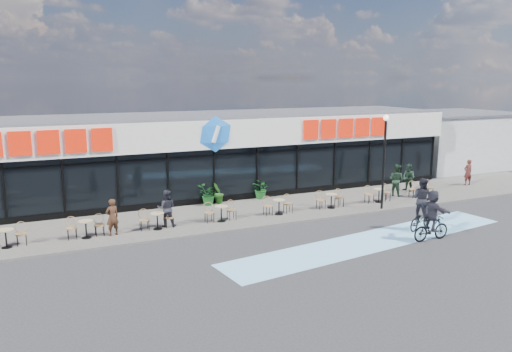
# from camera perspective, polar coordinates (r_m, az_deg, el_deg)

# --- Properties ---
(ground) EXTENTS (120.00, 120.00, 0.00)m
(ground) POSITION_cam_1_polar(r_m,az_deg,el_deg) (20.68, 1.75, -7.62)
(ground) COLOR #28282B
(ground) RESTS_ON ground
(sidewalk) EXTENTS (44.00, 5.00, 0.10)m
(sidewalk) POSITION_cam_1_polar(r_m,az_deg,el_deg) (24.62, -2.81, -4.43)
(sidewalk) COLOR #625E57
(sidewalk) RESTS_ON ground
(bike_lane) EXTENTS (14.17, 4.13, 0.01)m
(bike_lane) POSITION_cam_1_polar(r_m,az_deg,el_deg) (21.48, 13.27, -7.19)
(bike_lane) COLOR #80C5F1
(bike_lane) RESTS_ON ground
(building) EXTENTS (30.60, 6.57, 4.75)m
(building) POSITION_cam_1_polar(r_m,az_deg,el_deg) (29.17, -6.73, 2.56)
(building) COLOR black
(building) RESTS_ON ground
(neighbour_building) EXTENTS (9.20, 7.20, 4.11)m
(neighbour_building) POSITION_cam_1_polar(r_m,az_deg,el_deg) (41.03, 21.31, 3.96)
(neighbour_building) COLOR silver
(neighbour_building) RESTS_ON ground
(lamp_post) EXTENTS (0.28, 0.28, 4.76)m
(lamp_post) POSITION_cam_1_polar(r_m,az_deg,el_deg) (25.76, 14.46, 2.54)
(lamp_post) COLOR black
(lamp_post) RESTS_ON sidewalk
(bistro_set_1) EXTENTS (1.54, 0.62, 0.90)m
(bistro_set_1) POSITION_cam_1_polar(r_m,az_deg,el_deg) (22.05, -26.67, -6.13)
(bistro_set_1) COLOR tan
(bistro_set_1) RESTS_ON sidewalk
(bistro_set_2) EXTENTS (1.54, 0.62, 0.90)m
(bistro_set_2) POSITION_cam_1_polar(r_m,az_deg,el_deg) (22.07, -18.89, -5.51)
(bistro_set_2) COLOR tan
(bistro_set_2) RESTS_ON sidewalk
(bistro_set_3) EXTENTS (1.54, 0.62, 0.90)m
(bistro_set_3) POSITION_cam_1_polar(r_m,az_deg,el_deg) (22.49, -11.27, -4.80)
(bistro_set_3) COLOR tan
(bistro_set_3) RESTS_ON sidewalk
(bistro_set_4) EXTENTS (1.54, 0.62, 0.90)m
(bistro_set_4) POSITION_cam_1_polar(r_m,az_deg,el_deg) (23.29, -4.07, -4.06)
(bistro_set_4) COLOR tan
(bistro_set_4) RESTS_ON sidewalk
(bistro_set_5) EXTENTS (1.54, 0.62, 0.90)m
(bistro_set_5) POSITION_cam_1_polar(r_m,az_deg,el_deg) (24.43, 2.55, -3.32)
(bistro_set_5) COLOR tan
(bistro_set_5) RESTS_ON sidewalk
(bistro_set_6) EXTENTS (1.54, 0.62, 0.90)m
(bistro_set_6) POSITION_cam_1_polar(r_m,az_deg,el_deg) (25.87, 8.49, -2.61)
(bistro_set_6) COLOR tan
(bistro_set_6) RESTS_ON sidewalk
(bistro_set_7) EXTENTS (1.54, 0.62, 0.90)m
(bistro_set_7) POSITION_cam_1_polar(r_m,az_deg,el_deg) (27.56, 13.75, -1.96)
(bistro_set_7) COLOR tan
(bistro_set_7) RESTS_ON sidewalk
(bistro_set_8) EXTENTS (1.54, 0.62, 0.90)m
(bistro_set_8) POSITION_cam_1_polar(r_m,az_deg,el_deg) (29.46, 18.37, -1.38)
(bistro_set_8) COLOR tan
(bistro_set_8) RESTS_ON sidewalk
(potted_plant_left) EXTENTS (1.24, 1.18, 1.09)m
(potted_plant_left) POSITION_cam_1_polar(r_m,az_deg,el_deg) (26.19, -5.53, -2.17)
(potted_plant_left) COLOR #154919
(potted_plant_left) RESTS_ON sidewalk
(potted_plant_mid) EXTENTS (1.25, 1.30, 1.11)m
(potted_plant_mid) POSITION_cam_1_polar(r_m,az_deg,el_deg) (27.47, 0.62, -1.47)
(potted_plant_mid) COLOR #154C1B
(potted_plant_mid) RESTS_ON sidewalk
(potted_plant_right) EXTENTS (0.78, 0.81, 1.16)m
(potted_plant_right) POSITION_cam_1_polar(r_m,az_deg,el_deg) (26.43, -4.32, -1.95)
(potted_plant_right) COLOR #215217
(potted_plant_right) RESTS_ON sidewalk
(patron_left) EXTENTS (0.67, 0.54, 1.58)m
(patron_left) POSITION_cam_1_polar(r_m,az_deg,el_deg) (21.93, -16.11, -4.54)
(patron_left) COLOR #3C2315
(patron_left) RESTS_ON sidewalk
(patron_right) EXTENTS (0.97, 0.86, 1.69)m
(patron_right) POSITION_cam_1_polar(r_m,az_deg,el_deg) (22.64, -10.20, -3.64)
(patron_right) COLOR #212129
(patron_right) RESTS_ON sidewalk
(pedestrian_a) EXTENTS (0.77, 0.90, 1.63)m
(pedestrian_a) POSITION_cam_1_polar(r_m,az_deg,el_deg) (30.53, 17.06, -0.19)
(pedestrian_a) COLOR #1A2F21
(pedestrian_a) RESTS_ON sidewalk
(pedestrian_b) EXTENTS (0.92, 1.04, 1.81)m
(pedestrian_b) POSITION_cam_1_polar(r_m,az_deg,el_deg) (29.18, 15.75, -0.44)
(pedestrian_b) COLOR black
(pedestrian_b) RESTS_ON sidewalk
(pedestrian_c) EXTENTS (0.61, 0.43, 1.60)m
(pedestrian_c) POSITION_cam_1_polar(r_m,az_deg,el_deg) (33.62, 23.06, 0.39)
(pedestrian_c) COLOR #461C19
(pedestrian_c) RESTS_ON sidewalk
(cyclist_a) EXTENTS (1.78, 1.57, 2.15)m
(cyclist_a) POSITION_cam_1_polar(r_m,az_deg,el_deg) (21.89, 19.47, -4.53)
(cyclist_a) COLOR black
(cyclist_a) RESTS_ON ground
(cyclist_b) EXTENTS (1.92, 1.25, 2.35)m
(cyclist_b) POSITION_cam_1_polar(r_m,az_deg,el_deg) (23.36, 18.36, -3.51)
(cyclist_b) COLOR black
(cyclist_b) RESTS_ON ground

